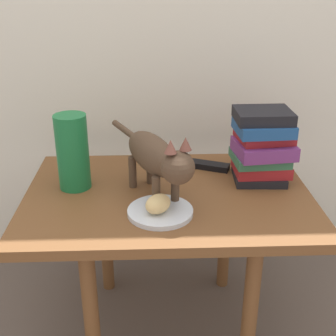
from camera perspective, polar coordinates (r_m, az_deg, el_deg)
The scene contains 8 objects.
ground_plane at distance 1.66m, azimuth 0.00°, elevation -19.53°, with size 6.00×6.00×0.00m, color brown.
side_table at distance 1.38m, azimuth 0.00°, elevation -5.60°, with size 0.86×0.60×0.53m.
plate at distance 1.23m, azimuth -0.99°, elevation -5.60°, with size 0.18×0.18×0.01m, color silver.
bread_roll at distance 1.21m, azimuth -1.28°, elevation -4.60°, with size 0.08×0.06×0.05m, color #E0BC7A.
cat at distance 1.26m, azimuth -1.47°, elevation 1.41°, with size 0.24×0.44×0.23m.
book_stack at distance 1.42m, azimuth 11.93°, elevation 2.77°, with size 0.19×0.18×0.23m.
green_vase at distance 1.37m, azimuth -12.08°, elevation 2.00°, with size 0.10×0.10×0.23m, color #196B38.
tv_remote at distance 1.51m, azimuth 5.00°, elevation 0.34°, with size 0.15×0.04×0.02m, color black.
Camera 1 is at (-0.05, -1.20, 1.15)m, focal length 47.73 mm.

